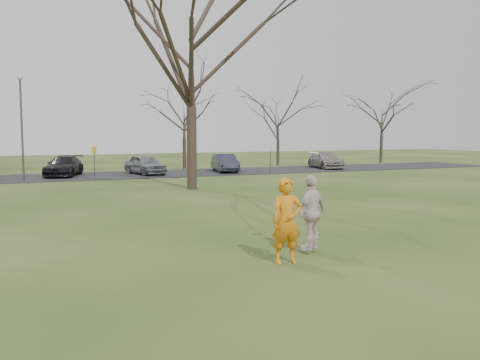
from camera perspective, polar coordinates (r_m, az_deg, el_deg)
name	(u,v)px	position (r m, az deg, el deg)	size (l,w,h in m)	color
ground	(308,259)	(11.98, 7.62, -8.83)	(120.00, 120.00, 0.00)	#1E380F
parking_strip	(119,175)	(35.59, -13.39, 0.54)	(62.00, 6.50, 0.04)	black
player_defender	(287,221)	(11.41, 5.26, -4.59)	(0.70, 0.46, 1.92)	orange
car_3	(64,166)	(35.67, -19.16, 1.50)	(1.86, 4.57, 1.33)	black
car_4	(145,164)	(35.70, -10.62, 1.73)	(1.60, 3.99, 1.36)	slate
car_5	(225,163)	(37.32, -1.70, 1.94)	(1.38, 3.97, 1.31)	#2B2D41
car_7	(326,160)	(41.67, 9.59, 2.20)	(1.79, 4.40, 1.28)	gray
catching_play	(312,212)	(12.44, 8.05, -3.62)	(1.16, 0.91, 2.40)	beige
lamp_post	(21,114)	(32.49, -23.34, 6.77)	(0.34, 0.34, 6.27)	#47474C
sign_yellow	(94,157)	(32.25, -16.04, 2.54)	(0.35, 0.35, 2.08)	#47474C
sign_white	(270,153)	(35.76, 3.43, 2.99)	(0.35, 0.35, 2.08)	#47474C
big_tree	(191,51)	(26.52, -5.53, 14.18)	(9.00, 9.00, 14.00)	#352821
small_tree_row	(163,120)	(41.36, -8.67, 6.65)	(55.00, 5.90, 8.50)	#352821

